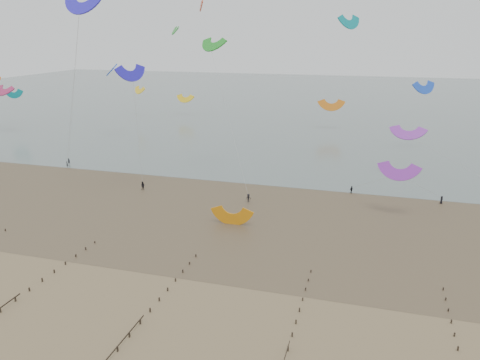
% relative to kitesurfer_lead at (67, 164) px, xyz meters
% --- Properties ---
extents(ground, '(500.00, 500.00, 0.00)m').
position_rel_kitesurfer_lead_xyz_m(ground, '(47.04, -50.91, -0.76)').
color(ground, brown).
rests_on(ground, ground).
extents(sea_and_shore, '(500.00, 665.00, 0.03)m').
position_rel_kitesurfer_lead_xyz_m(sea_and_shore, '(42.96, -16.51, -0.75)').
color(sea_and_shore, '#475654').
rests_on(sea_and_shore, ground).
extents(kitesurfer_lead, '(0.66, 0.59, 1.51)m').
position_rel_kitesurfer_lead_xyz_m(kitesurfer_lead, '(0.00, 0.00, 0.00)').
color(kitesurfer_lead, black).
rests_on(kitesurfer_lead, ground).
extents(kitesurfers, '(128.45, 24.04, 1.90)m').
position_rel_kitesurfer_lead_xyz_m(kitesurfers, '(77.31, -1.65, 0.14)').
color(kitesurfers, black).
rests_on(kitesurfers, ground).
extents(grounded_kite, '(6.72, 5.25, 3.68)m').
position_rel_kitesurfer_lead_xyz_m(grounded_kite, '(52.65, -24.86, -0.76)').
color(grounded_kite, orange).
rests_on(grounded_kite, ground).
extents(kites_airborne, '(245.14, 110.80, 41.30)m').
position_rel_kitesurfer_lead_xyz_m(kites_airborne, '(37.48, 38.20, 19.68)').
color(kites_airborne, red).
rests_on(kites_airborne, ground).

